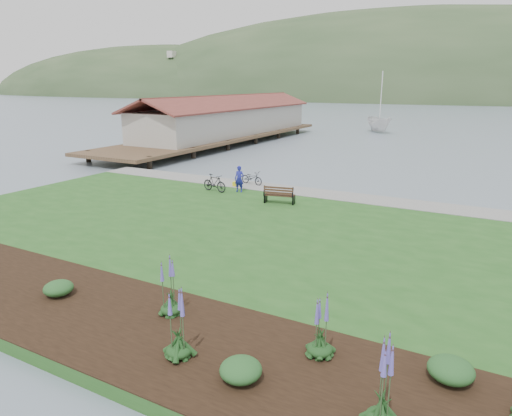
{
  "coord_description": "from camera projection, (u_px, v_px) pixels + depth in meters",
  "views": [
    {
      "loc": [
        8.58,
        -17.98,
        6.75
      ],
      "look_at": [
        -0.89,
        -0.6,
        1.3
      ],
      "focal_mm": 32.0,
      "sensor_mm": 36.0,
      "label": 1
    }
  ],
  "objects": [
    {
      "name": "ground",
      "position": [
        279.0,
        235.0,
        20.97
      ],
      "size": [
        600.0,
        600.0,
        0.0
      ],
      "primitive_type": "plane",
      "color": "slate",
      "rests_on": "ground"
    },
    {
      "name": "lawn",
      "position": [
        259.0,
        244.0,
        19.22
      ],
      "size": [
        34.0,
        20.0,
        0.4
      ],
      "primitive_type": "cube",
      "color": "#22521D",
      "rests_on": "ground"
    },
    {
      "name": "shoreline_path",
      "position": [
        330.0,
        195.0,
        26.7
      ],
      "size": [
        34.0,
        2.2,
        0.03
      ],
      "primitive_type": "cube",
      "color": "gray",
      "rests_on": "lawn"
    },
    {
      "name": "garden_bed",
      "position": [
        216.0,
        350.0,
        11.17
      ],
      "size": [
        24.0,
        4.4,
        0.04
      ],
      "primitive_type": "cube",
      "color": "black",
      "rests_on": "lawn"
    },
    {
      "name": "pier_pavilion",
      "position": [
        227.0,
        119.0,
        52.79
      ],
      "size": [
        8.0,
        36.0,
        5.4
      ],
      "color": "#4C3826",
      "rests_on": "ground"
    },
    {
      "name": "park_bench",
      "position": [
        279.0,
        195.0,
        24.67
      ],
      "size": [
        1.73,
        0.97,
        1.02
      ],
      "rotation": [
        0.0,
        0.0,
        0.19
      ],
      "color": "#311E13",
      "rests_on": "lawn"
    },
    {
      "name": "person",
      "position": [
        239.0,
        177.0,
        27.23
      ],
      "size": [
        0.73,
        0.55,
        1.85
      ],
      "primitive_type": "imported",
      "rotation": [
        0.0,
        0.0,
        0.15
      ],
      "color": "#202396",
      "rests_on": "lawn"
    },
    {
      "name": "bicycle_a",
      "position": [
        252.0,
        178.0,
        29.35
      ],
      "size": [
        0.9,
        1.75,
        0.87
      ],
      "primitive_type": "imported",
      "rotation": [
        0.0,
        0.0,
        1.37
      ],
      "color": "black",
      "rests_on": "lawn"
    },
    {
      "name": "bicycle_b",
      "position": [
        214.0,
        183.0,
        27.41
      ],
      "size": [
        0.77,
        1.81,
        1.06
      ],
      "primitive_type": "imported",
      "rotation": [
        0.0,
        0.0,
        1.42
      ],
      "color": "black",
      "rests_on": "lawn"
    },
    {
      "name": "sailboat",
      "position": [
        379.0,
        132.0,
        64.14
      ],
      "size": [
        14.17,
        14.21,
        26.45
      ],
      "primitive_type": "imported",
      "rotation": [
        0.0,
        0.0,
        0.65
      ],
      "color": "silver",
      "rests_on": "ground"
    },
    {
      "name": "pannier",
      "position": [
        235.0,
        184.0,
        28.84
      ],
      "size": [
        0.23,
        0.32,
        0.32
      ],
      "primitive_type": "cube",
      "rotation": [
        0.0,
        0.0,
        -0.16
      ],
      "color": "yellow",
      "rests_on": "lawn"
    },
    {
      "name": "echium_0",
      "position": [
        178.0,
        330.0,
        10.69
      ],
      "size": [
        0.62,
        0.62,
        1.93
      ],
      "color": "#143915",
      "rests_on": "garden_bed"
    },
    {
      "name": "echium_1",
      "position": [
        320.0,
        331.0,
        10.77
      ],
      "size": [
        0.62,
        0.62,
        1.74
      ],
      "color": "#143915",
      "rests_on": "garden_bed"
    },
    {
      "name": "echium_2",
      "position": [
        383.0,
        391.0,
        8.5
      ],
      "size": [
        0.62,
        0.62,
        1.9
      ],
      "color": "#143915",
      "rests_on": "garden_bed"
    },
    {
      "name": "echium_4",
      "position": [
        170.0,
        289.0,
        12.68
      ],
      "size": [
        0.62,
        0.62,
        2.04
      ],
      "color": "#143915",
      "rests_on": "garden_bed"
    },
    {
      "name": "shrub_0",
      "position": [
        58.0,
        288.0,
        13.98
      ],
      "size": [
        0.89,
        0.89,
        0.45
      ],
      "primitive_type": "ellipsoid",
      "color": "#1E4C21",
      "rests_on": "garden_bed"
    },
    {
      "name": "shrub_1",
      "position": [
        241.0,
        370.0,
        9.98
      ],
      "size": [
        0.95,
        0.95,
        0.47
      ],
      "primitive_type": "ellipsoid",
      "color": "#1E4C21",
      "rests_on": "garden_bed"
    },
    {
      "name": "shrub_2",
      "position": [
        451.0,
        370.0,
        9.96
      ],
      "size": [
        1.0,
        1.0,
        0.5
      ],
      "primitive_type": "ellipsoid",
      "color": "#1E4C21",
      "rests_on": "garden_bed"
    }
  ]
}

